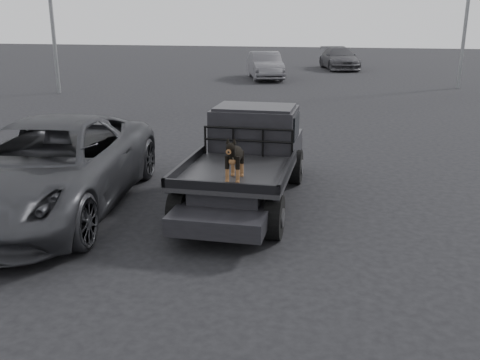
% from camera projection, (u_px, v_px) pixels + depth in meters
% --- Properties ---
extents(ground, '(120.00, 120.00, 0.00)m').
position_uv_depth(ground, '(200.00, 251.00, 8.51)').
color(ground, black).
rests_on(ground, ground).
extents(flatbed_ute, '(2.00, 5.40, 0.92)m').
position_uv_depth(flatbed_ute, '(246.00, 180.00, 10.63)').
color(flatbed_ute, black).
rests_on(flatbed_ute, ground).
extents(ute_cab, '(1.72, 1.30, 0.88)m').
position_uv_depth(ute_cab, '(255.00, 127.00, 11.26)').
color(ute_cab, black).
rests_on(ute_cab, flatbed_ute).
extents(headache_rack, '(1.80, 0.08, 0.55)m').
position_uv_depth(headache_rack, '(248.00, 142.00, 10.60)').
color(headache_rack, black).
rests_on(headache_rack, flatbed_ute).
extents(dog, '(0.32, 0.60, 0.74)m').
position_uv_depth(dog, '(235.00, 158.00, 9.03)').
color(dog, black).
rests_on(dog, flatbed_ute).
extents(parked_suv, '(3.58, 6.47, 1.71)m').
position_uv_depth(parked_suv, '(48.00, 167.00, 10.09)').
color(parked_suv, '#313236').
rests_on(parked_suv, ground).
extents(distant_car_a, '(3.00, 5.08, 1.58)m').
position_uv_depth(distant_car_a, '(265.00, 66.00, 31.70)').
color(distant_car_a, '#504F54').
rests_on(distant_car_a, ground).
extents(distant_car_b, '(3.37, 5.59, 1.51)m').
position_uv_depth(distant_car_b, '(339.00, 58.00, 37.63)').
color(distant_car_b, '#434347').
rests_on(distant_car_b, ground).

